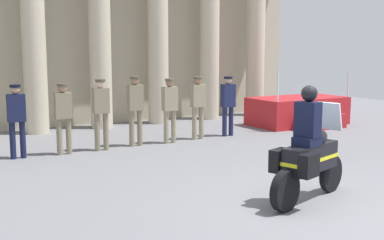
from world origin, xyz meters
The scene contains 11 objects.
ground_plane centered at (0.00, 0.00, 0.00)m, with size 28.00×28.00×0.00m, color slate.
colonnade_backdrop centered at (-0.29, 9.79, 3.53)m, with size 15.39×1.52×6.91m.
reviewing_stand centered at (5.42, 6.60, 0.43)m, with size 3.08×2.14×1.79m.
officer_in_row_1 centered at (-3.45, 6.03, 0.99)m, with size 0.39×0.24×1.67m.
officer_in_row_2 centered at (-2.42, 5.93, 0.98)m, with size 0.39×0.24×1.66m.
officer_in_row_3 centered at (-1.51, 5.93, 1.03)m, with size 0.39×0.24×1.73m.
officer_in_row_4 centered at (-0.56, 6.03, 1.04)m, with size 0.39×0.24×1.77m.
officer_in_row_5 centered at (0.36, 5.93, 1.00)m, with size 0.39×0.24×1.69m.
officer_in_row_6 centered at (1.29, 6.06, 1.01)m, with size 0.39×0.24×1.71m.
officer_in_row_7 centered at (2.28, 6.07, 0.99)m, with size 0.39×0.24×1.68m.
motorcycle_with_rider centered at (-0.05, 0.36, 0.79)m, with size 2.04×0.92×1.90m.
Camera 1 is at (-5.62, -5.53, 2.50)m, focal length 46.96 mm.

